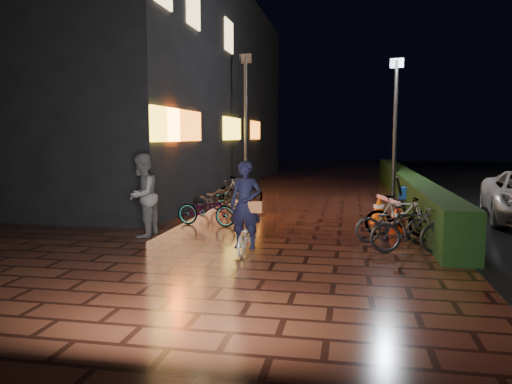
% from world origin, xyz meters
% --- Properties ---
extents(ground, '(80.00, 80.00, 0.00)m').
position_xyz_m(ground, '(0.00, 0.00, 0.00)').
color(ground, '#381911').
rests_on(ground, ground).
extents(hedge, '(0.70, 20.00, 1.00)m').
position_xyz_m(hedge, '(3.30, 8.00, 0.50)').
color(hedge, black).
rests_on(hedge, ground).
extents(bystander_person, '(0.73, 0.93, 1.90)m').
position_xyz_m(bystander_person, '(-3.31, -0.46, 0.95)').
color(bystander_person, '#5B5B5D').
rests_on(bystander_person, ground).
extents(storefront_block, '(12.09, 22.00, 9.00)m').
position_xyz_m(storefront_block, '(-9.50, 11.50, 4.50)').
color(storefront_block, black).
rests_on(storefront_block, ground).
extents(lamp_post_hedge, '(0.48, 0.15, 4.98)m').
position_xyz_m(lamp_post_hedge, '(2.84, 7.23, 2.74)').
color(lamp_post_hedge, black).
rests_on(lamp_post_hedge, ground).
extents(lamp_post_sf, '(0.53, 0.18, 5.53)m').
position_xyz_m(lamp_post_sf, '(-2.83, 8.71, 3.04)').
color(lamp_post_sf, black).
rests_on(lamp_post_sf, ground).
extents(cyclist, '(0.67, 1.30, 1.82)m').
position_xyz_m(cyclist, '(-0.64, -1.63, 0.68)').
color(cyclist, silver).
rests_on(cyclist, ground).
extents(traffic_barrier, '(0.85, 1.86, 0.75)m').
position_xyz_m(traffic_barrier, '(2.28, 1.74, 0.38)').
color(traffic_barrier, red).
rests_on(traffic_barrier, ground).
extents(cart_assembly, '(0.70, 0.63, 1.14)m').
position_xyz_m(cart_assembly, '(2.97, 4.13, 0.59)').
color(cart_assembly, black).
rests_on(cart_assembly, ground).
extents(parked_bikes_storefront, '(1.91, 4.70, 0.94)m').
position_xyz_m(parked_bikes_storefront, '(-2.31, 3.55, 0.44)').
color(parked_bikes_storefront, black).
rests_on(parked_bikes_storefront, ground).
extents(parked_bikes_hedge, '(1.89, 2.23, 0.94)m').
position_xyz_m(parked_bikes_hedge, '(2.41, -0.14, 0.45)').
color(parked_bikes_hedge, black).
rests_on(parked_bikes_hedge, ground).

